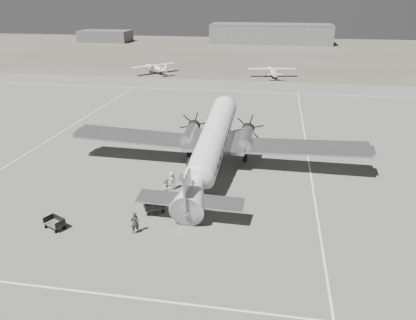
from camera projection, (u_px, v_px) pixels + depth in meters
The scene contains 16 objects.
ground at pixel (176, 189), 35.88m from camera, with size 260.00×260.00×0.00m, color slate.
taxi_line_near at pixel (117, 296), 23.09m from camera, with size 60.00×0.15×0.01m, color silver.
taxi_line_right at pixel (315, 199), 34.00m from camera, with size 0.15×80.00×0.01m, color silver.
taxi_line_left at pixel (48, 140), 47.81m from camera, with size 0.15×60.00×0.01m, color silver.
taxi_line_horizon at pixel (230, 91), 72.39m from camera, with size 90.00×0.15×0.01m, color silver.
grass_infield at pixel (251, 52), 122.60m from camera, with size 260.00×90.00×0.01m, color #59574B.
hangar_main at pixel (271, 34), 143.40m from camera, with size 42.00×14.00×6.60m.
shed_secondary at pixel (105, 36), 148.68m from camera, with size 18.00×10.00×4.00m, color #505050.
dc3_airliner at pixel (212, 146), 37.88m from camera, with size 29.79×20.67×5.67m, color silver, non-canonical shape.
light_plane_left at pixel (156, 69), 87.74m from camera, with size 10.50×8.52×2.18m, color silver, non-canonical shape.
light_plane_right at pixel (272, 72), 84.11m from camera, with size 10.08×8.18×2.09m, color silver, non-canonical shape.
baggage_cart_near at pixel (154, 207), 31.84m from camera, with size 1.60×1.13×0.91m, color #505050, non-canonical shape.
baggage_cart_far at pixel (55, 223), 29.58m from camera, with size 1.54×1.08×0.87m, color #505050, non-canonical shape.
ground_crew at pixel (135, 223), 28.89m from camera, with size 0.62×0.41×1.69m, color #2D2D2D.
ramp_agent at pixel (167, 188), 34.08m from camera, with size 0.85×0.66×1.74m, color #AEAEAC.
passenger at pixel (172, 181), 35.44m from camera, with size 0.82×0.53×1.68m, color beige.
Camera 1 is at (8.26, -31.32, 15.89)m, focal length 35.00 mm.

